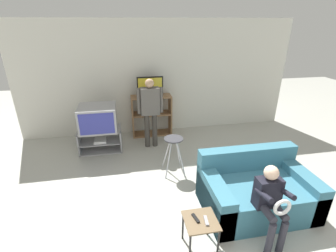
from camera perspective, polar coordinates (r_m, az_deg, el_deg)
wall_back at (r=5.79m, az=-2.18°, el=11.10°), size 6.40×0.06×2.60m
tv_stand at (r=5.32m, az=-15.51°, el=-3.09°), size 0.87×0.51×0.48m
television_main at (r=5.11m, az=-16.07°, el=1.81°), size 0.73×0.65×0.51m
media_shelf at (r=5.75m, az=-3.89°, el=2.57°), size 0.92×0.36×0.96m
television_flat at (r=5.54m, az=-4.21°, el=9.10°), size 0.59×0.20×0.44m
folding_stool at (r=4.25m, az=1.31°, el=-4.55°), size 0.37×0.39×0.68m
snack_table at (r=3.05m, az=7.62°, el=-21.92°), size 0.38×0.38×0.43m
remote_control_black at (r=3.01m, az=6.49°, el=-20.67°), size 0.07×0.15×0.02m
remote_control_white at (r=3.00m, az=8.94°, el=-21.06°), size 0.05×0.15×0.02m
couch at (r=3.83m, az=19.85°, el=-14.13°), size 1.51×0.97×0.80m
person_standing_adult at (r=5.04m, az=-4.19°, el=4.40°), size 0.53×0.20×1.49m
person_seated_child at (r=3.20m, az=22.97°, el=-15.62°), size 0.33×0.43×1.01m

